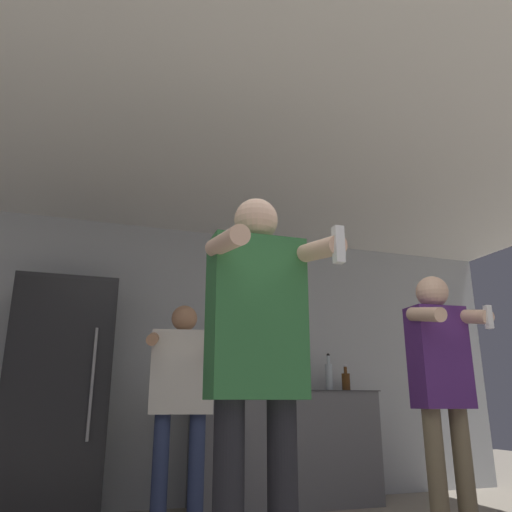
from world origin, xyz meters
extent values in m
cube|color=#B2B7BC|center=(0.00, 3.34, 1.27)|extent=(7.00, 0.06, 2.55)
cube|color=silver|center=(0.00, 1.65, 2.57)|extent=(7.00, 3.83, 0.05)
cube|color=#262628|center=(-1.06, 3.00, 0.93)|extent=(0.78, 0.61, 1.86)
cube|color=black|center=(-1.06, 2.69, 0.93)|extent=(0.75, 0.01, 1.79)
cylinder|color=#99999E|center=(-0.81, 2.67, 1.03)|extent=(0.02, 0.02, 0.84)
cube|color=slate|center=(0.92, 3.04, 0.49)|extent=(1.68, 0.53, 0.98)
cube|color=#38383A|center=(0.92, 3.04, 0.99)|extent=(1.71, 0.56, 0.01)
cylinder|color=#563314|center=(1.11, 3.02, 1.10)|extent=(0.08, 0.08, 0.21)
cylinder|color=#563314|center=(1.11, 3.02, 1.25)|extent=(0.03, 0.03, 0.10)
sphere|color=maroon|center=(1.11, 3.02, 1.30)|extent=(0.03, 0.03, 0.03)
cylinder|color=#563314|center=(1.55, 3.02, 1.07)|extent=(0.08, 0.08, 0.16)
cylinder|color=#563314|center=(1.55, 3.02, 1.19)|extent=(0.03, 0.03, 0.07)
sphere|color=silver|center=(1.55, 3.02, 1.23)|extent=(0.03, 0.03, 0.03)
cylinder|color=silver|center=(1.37, 3.02, 1.12)|extent=(0.07, 0.07, 0.25)
cylinder|color=silver|center=(1.37, 3.02, 1.28)|extent=(0.03, 0.03, 0.09)
sphere|color=black|center=(1.37, 3.02, 1.33)|extent=(0.03, 0.03, 0.03)
cube|color=#2D6B38|center=(-0.22, 0.54, 1.23)|extent=(0.40, 0.21, 0.67)
sphere|color=beige|center=(-0.22, 0.54, 1.66)|extent=(0.19, 0.19, 0.19)
cylinder|color=beige|center=(-0.41, 0.33, 1.48)|extent=(0.08, 0.42, 0.15)
cylinder|color=beige|center=(-0.03, 0.33, 1.48)|extent=(0.08, 0.42, 0.15)
cube|color=white|center=(-0.04, 0.12, 1.44)|extent=(0.04, 0.04, 0.14)
cylinder|color=#75664C|center=(1.16, 1.26, 0.42)|extent=(0.11, 0.11, 0.85)
cylinder|color=#75664C|center=(1.35, 1.24, 0.42)|extent=(0.11, 0.11, 0.85)
cube|color=#4C236B|center=(1.26, 1.25, 1.16)|extent=(0.36, 0.22, 0.63)
sphere|color=beige|center=(1.26, 1.25, 1.58)|extent=(0.21, 0.21, 0.21)
cylinder|color=beige|center=(1.08, 1.11, 1.40)|extent=(0.11, 0.32, 0.14)
cylinder|color=beige|center=(1.41, 1.09, 1.40)|extent=(0.11, 0.32, 0.14)
cube|color=white|center=(1.40, 0.94, 1.38)|extent=(0.04, 0.04, 0.14)
cylinder|color=navy|center=(-0.31, 2.35, 0.40)|extent=(0.12, 0.12, 0.80)
cylinder|color=navy|center=(-0.06, 2.31, 0.40)|extent=(0.12, 0.12, 0.80)
cube|color=beige|center=(-0.19, 2.33, 1.10)|extent=(0.49, 0.28, 0.60)
sphere|color=#9E7051|center=(-0.19, 2.33, 1.50)|extent=(0.20, 0.20, 0.20)
cylinder|color=#9E7051|center=(-0.43, 2.19, 1.32)|extent=(0.14, 0.38, 0.14)
cylinder|color=#9E7051|center=(0.00, 2.11, 1.32)|extent=(0.14, 0.38, 0.14)
cube|color=white|center=(-0.03, 1.93, 1.29)|extent=(0.04, 0.04, 0.14)
camera|label=1|loc=(-0.89, -1.43, 0.88)|focal=35.00mm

